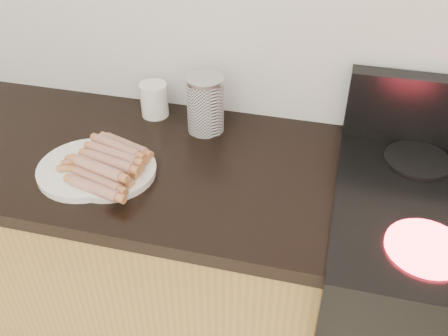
% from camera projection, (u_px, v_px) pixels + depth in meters
% --- Properties ---
extents(cabinet_base, '(2.20, 0.59, 0.86)m').
position_uv_depth(cabinet_base, '(9.00, 241.00, 1.80)').
color(cabinet_base, olive).
rests_on(cabinet_base, floor).
extents(stove, '(0.76, 0.65, 0.91)m').
position_uv_depth(stove, '(444.00, 326.00, 1.48)').
color(stove, black).
rests_on(stove, floor).
extents(burner_near_left, '(0.18, 0.18, 0.01)m').
position_uv_depth(burner_near_left, '(426.00, 248.00, 1.10)').
color(burner_near_left, '#FF1E2D').
rests_on(burner_near_left, stove).
extents(burner_far_left, '(0.18, 0.18, 0.01)m').
position_uv_depth(burner_far_left, '(418.00, 160.00, 1.37)').
color(burner_far_left, black).
rests_on(burner_far_left, stove).
extents(main_plate, '(0.29, 0.29, 0.02)m').
position_uv_depth(main_plate, '(111.00, 172.00, 1.34)').
color(main_plate, silver).
rests_on(main_plate, counter_slab).
extents(side_plate, '(0.33, 0.33, 0.02)m').
position_uv_depth(side_plate, '(88.00, 169.00, 1.35)').
color(side_plate, white).
rests_on(side_plate, counter_slab).
extents(hotdog_pile, '(0.14, 0.27, 0.06)m').
position_uv_depth(hotdog_pile, '(110.00, 162.00, 1.32)').
color(hotdog_pile, maroon).
rests_on(hotdog_pile, main_plate).
extents(plain_sausages, '(0.12, 0.10, 0.02)m').
position_uv_depth(plain_sausages, '(86.00, 163.00, 1.33)').
color(plain_sausages, '#CE7353').
rests_on(plain_sausages, side_plate).
extents(canister, '(0.11, 0.11, 0.17)m').
position_uv_depth(canister, '(205.00, 104.00, 1.47)').
color(canister, white).
rests_on(canister, counter_slab).
extents(mug, '(0.11, 0.11, 0.11)m').
position_uv_depth(mug, '(154.00, 100.00, 1.56)').
color(mug, white).
rests_on(mug, counter_slab).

